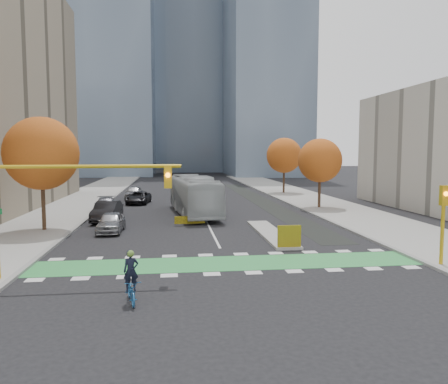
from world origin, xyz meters
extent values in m
plane|color=black|center=(0.00, 0.00, 0.00)|extent=(300.00, 300.00, 0.00)
cube|color=gray|center=(-13.50, 20.00, 0.07)|extent=(7.00, 120.00, 0.15)
cube|color=gray|center=(13.50, 20.00, 0.07)|extent=(7.00, 120.00, 0.15)
cube|color=gray|center=(-10.00, 20.00, 0.07)|extent=(0.30, 120.00, 0.16)
cube|color=gray|center=(10.00, 20.00, 0.07)|extent=(0.30, 120.00, 0.16)
cube|color=green|center=(0.00, 1.50, 0.01)|extent=(20.00, 3.00, 0.01)
cube|color=silver|center=(0.00, 40.00, 0.01)|extent=(0.15, 70.00, 0.01)
cube|color=black|center=(7.50, 30.00, 0.01)|extent=(2.50, 50.00, 0.01)
cube|color=gray|center=(4.00, 9.00, 0.08)|extent=(1.60, 10.00, 0.16)
cube|color=yellow|center=(4.00, 4.20, 0.80)|extent=(1.40, 0.12, 1.30)
cube|color=#47566B|center=(-18.00, 90.00, 35.00)|extent=(22.00, 22.00, 70.00)
cube|color=#47566B|center=(6.00, 110.00, 45.00)|extent=(20.00, 20.00, 90.00)
cube|color=#47566B|center=(20.00, 85.00, 30.00)|extent=(18.00, 24.00, 60.00)
cube|color=#47566B|center=(-4.00, 140.00, 40.00)|extent=(26.00, 26.00, 80.00)
cylinder|color=#332114|center=(-12.00, 12.00, 2.62)|extent=(0.28, 0.28, 5.25)
sphere|color=#924A11|center=(-12.00, 12.00, 5.62)|extent=(5.20, 5.20, 5.20)
cylinder|color=#332114|center=(12.00, 22.00, 2.27)|extent=(0.28, 0.28, 4.55)
sphere|color=#924A11|center=(12.00, 22.00, 4.88)|extent=(4.40, 4.40, 4.40)
cylinder|color=#332114|center=(12.50, 38.00, 2.45)|extent=(0.28, 0.28, 4.90)
sphere|color=#924A11|center=(12.50, 38.00, 5.25)|extent=(4.80, 4.80, 4.80)
cylinder|color=#BF9914|center=(-6.50, -0.50, 5.10)|extent=(8.20, 0.16, 0.16)
cube|color=#BF9914|center=(-3.00, -0.50, 4.60)|extent=(0.35, 0.28, 1.00)
sphere|color=orange|center=(-3.00, -0.68, 4.70)|extent=(0.22, 0.22, 0.22)
cylinder|color=#BF9914|center=(10.50, -0.50, 2.00)|extent=(0.18, 0.18, 4.00)
cube|color=#BF9914|center=(10.50, -0.50, 3.60)|extent=(0.35, 0.28, 1.00)
sphere|color=orange|center=(10.50, -0.68, 3.70)|extent=(0.22, 0.22, 0.22)
imported|color=#1D5387|center=(-4.41, -3.91, 0.46)|extent=(0.98, 1.86, 0.93)
imported|color=black|center=(-4.41, -3.91, 1.25)|extent=(0.64, 0.49, 1.58)
sphere|color=#597F2D|center=(-4.41, -3.91, 1.90)|extent=(0.27, 0.27, 0.27)
imported|color=#ACB3B4|center=(-0.80, 19.45, 1.78)|extent=(4.35, 13.01, 3.56)
imported|color=gray|center=(-7.17, 11.20, 0.72)|extent=(1.83, 4.29, 1.45)
imported|color=black|center=(-8.17, 16.20, 0.83)|extent=(2.14, 5.17, 1.67)
imported|color=#525257|center=(-9.00, 21.20, 0.72)|extent=(2.57, 5.16, 1.44)
imported|color=black|center=(-6.50, 28.41, 0.68)|extent=(2.79, 5.09, 1.35)
imported|color=gray|center=(-7.42, 33.41, 0.80)|extent=(2.07, 4.76, 1.60)
camera|label=1|loc=(-2.84, -20.43, 5.75)|focal=35.00mm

